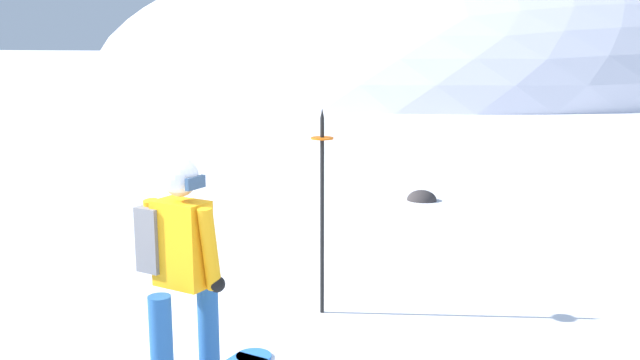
{
  "coord_description": "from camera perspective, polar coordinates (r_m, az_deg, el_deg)",
  "views": [
    {
      "loc": [
        2.24,
        -3.79,
        2.46
      ],
      "look_at": [
        -0.0,
        3.23,
        1.0
      ],
      "focal_mm": 39.7,
      "sensor_mm": 36.0,
      "label": 1
    }
  ],
  "objects": [
    {
      "name": "rock_dark",
      "position": [
        11.17,
        8.2,
        -1.64
      ],
      "size": [
        0.47,
        0.4,
        0.33
      ],
      "color": "#383333",
      "rests_on": "ground"
    },
    {
      "name": "ridge_peak_main",
      "position": [
        39.72,
        6.8,
        7.55
      ],
      "size": [
        34.35,
        30.92,
        14.64
      ],
      "color": "white",
      "rests_on": "ground"
    },
    {
      "name": "snowboarder_main",
      "position": [
        4.87,
        -11.22,
        -7.43
      ],
      "size": [
        0.65,
        1.8,
        1.71
      ],
      "color": "blue",
      "rests_on": "ground"
    },
    {
      "name": "piste_marker_near",
      "position": [
        6.3,
        0.17,
        -1.52
      ],
      "size": [
        0.2,
        0.2,
        1.88
      ],
      "color": "black",
      "rests_on": "ground"
    }
  ]
}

